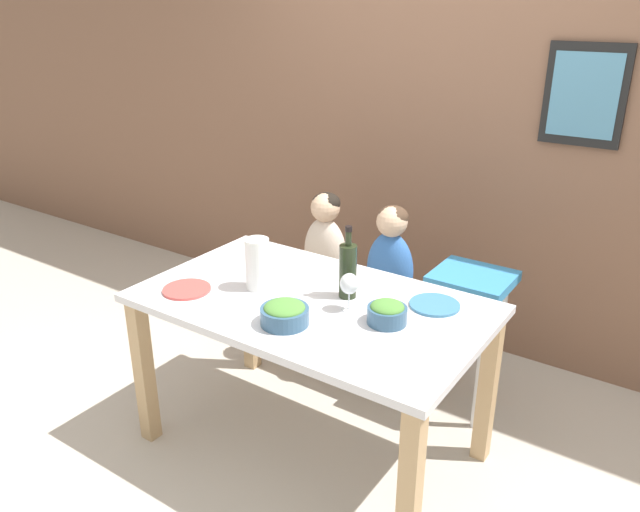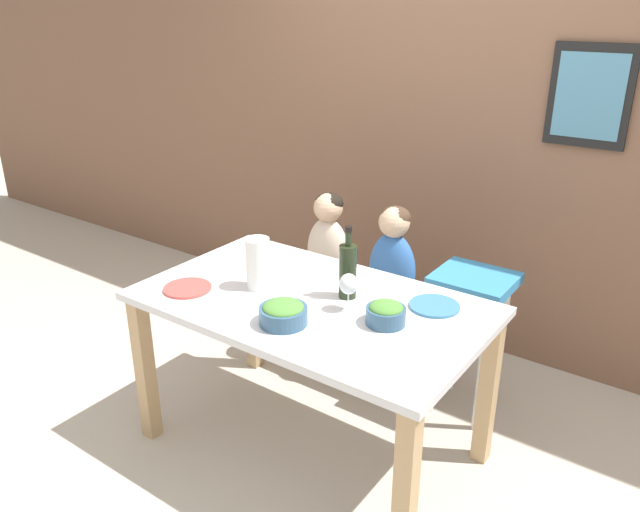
% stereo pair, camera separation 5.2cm
% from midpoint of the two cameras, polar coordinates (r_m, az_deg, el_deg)
% --- Properties ---
extents(ground_plane, '(14.00, 14.00, 0.00)m').
position_cam_midpoint_polar(ground_plane, '(3.09, -0.24, -16.90)').
color(ground_plane, '#BCB2A3').
extents(wall_back, '(10.00, 0.09, 2.70)m').
position_cam_midpoint_polar(wall_back, '(3.65, 12.75, 12.28)').
color(wall_back, brown).
rests_on(wall_back, ground_plane).
extents(dining_table, '(1.49, 0.88, 0.77)m').
position_cam_midpoint_polar(dining_table, '(2.72, -0.26, -6.08)').
color(dining_table, silver).
rests_on(dining_table, ground_plane).
extents(chair_far_left, '(0.43, 0.39, 0.45)m').
position_cam_midpoint_polar(chair_far_left, '(3.55, 1.13, -3.92)').
color(chair_far_left, silver).
rests_on(chair_far_left, ground_plane).
extents(chair_far_center, '(0.43, 0.39, 0.45)m').
position_cam_midpoint_polar(chair_far_center, '(3.37, 6.83, -5.67)').
color(chair_far_center, silver).
rests_on(chair_far_center, ground_plane).
extents(chair_right_highchair, '(0.37, 0.33, 0.75)m').
position_cam_midpoint_polar(chair_right_highchair, '(3.12, 14.19, -4.50)').
color(chair_right_highchair, silver).
rests_on(chair_right_highchair, ground_plane).
extents(person_child_left, '(0.26, 0.16, 0.55)m').
position_cam_midpoint_polar(person_child_left, '(3.41, 1.19, 1.44)').
color(person_child_left, beige).
rests_on(person_child_left, chair_far_left).
extents(person_child_center, '(0.26, 0.16, 0.55)m').
position_cam_midpoint_polar(person_child_center, '(3.22, 7.13, -0.07)').
color(person_child_center, '#3366B2').
rests_on(person_child_center, chair_far_center).
extents(wine_bottle, '(0.08, 0.08, 0.32)m').
position_cam_midpoint_polar(wine_bottle, '(2.65, 3.11, -1.26)').
color(wine_bottle, '#232D19').
rests_on(wine_bottle, dining_table).
extents(paper_towel_roll, '(0.11, 0.11, 0.23)m').
position_cam_midpoint_polar(paper_towel_roll, '(2.75, -5.15, -0.68)').
color(paper_towel_roll, white).
rests_on(paper_towel_roll, dining_table).
extents(wine_glass_near, '(0.08, 0.08, 0.16)m').
position_cam_midpoint_polar(wine_glass_near, '(2.54, 3.21, -2.64)').
color(wine_glass_near, white).
rests_on(wine_glass_near, dining_table).
extents(salad_bowl_large, '(0.19, 0.19, 0.09)m').
position_cam_midpoint_polar(salad_bowl_large, '(2.47, -2.78, -5.21)').
color(salad_bowl_large, '#335675').
rests_on(salad_bowl_large, dining_table).
extents(salad_bowl_small, '(0.16, 0.16, 0.09)m').
position_cam_midpoint_polar(salad_bowl_small, '(2.48, 6.67, -5.18)').
color(salad_bowl_small, '#335675').
rests_on(salad_bowl_small, dining_table).
extents(dinner_plate_front_left, '(0.21, 0.21, 0.01)m').
position_cam_midpoint_polar(dinner_plate_front_left, '(2.82, -11.51, -2.90)').
color(dinner_plate_front_left, '#D14C47').
rests_on(dinner_plate_front_left, dining_table).
extents(dinner_plate_back_left, '(0.21, 0.21, 0.01)m').
position_cam_midpoint_polar(dinner_plate_back_left, '(3.07, -3.30, -0.31)').
color(dinner_plate_back_left, silver).
rests_on(dinner_plate_back_left, dining_table).
extents(dinner_plate_back_right, '(0.21, 0.21, 0.01)m').
position_cam_midpoint_polar(dinner_plate_back_right, '(2.65, 10.97, -4.51)').
color(dinner_plate_back_right, teal).
rests_on(dinner_plate_back_right, dining_table).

